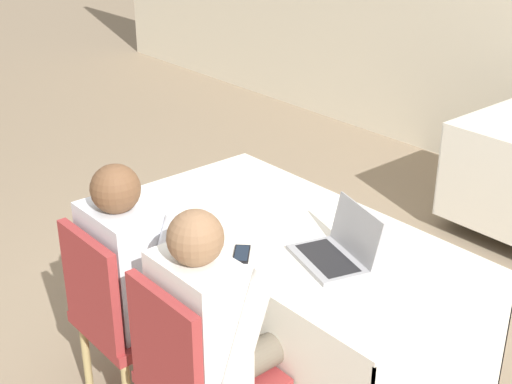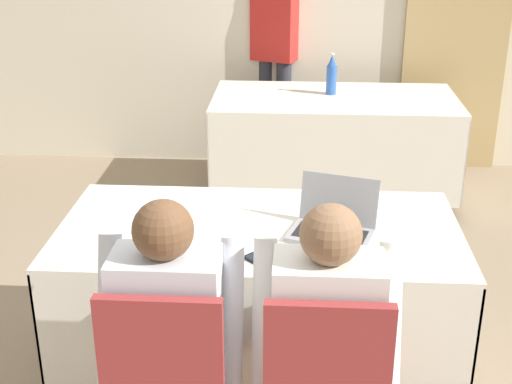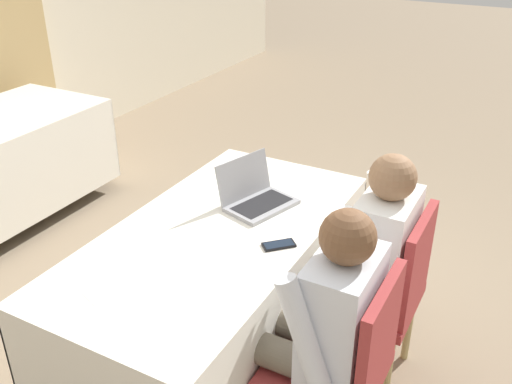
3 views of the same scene
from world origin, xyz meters
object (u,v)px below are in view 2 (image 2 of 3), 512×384
at_px(cell_phone, 261,261).
at_px(person_red_shirt, 275,52).
at_px(water_bottle, 332,76).
at_px(chair_near_left, 170,382).
at_px(laptop, 333,225).
at_px(person_white_shirt, 325,331).
at_px(person_checkered_shirt, 173,325).

height_order(cell_phone, person_red_shirt, person_red_shirt).
bearing_deg(person_red_shirt, cell_phone, -66.88).
bearing_deg(water_bottle, chair_near_left, -102.36).
bearing_deg(laptop, person_white_shirt, -77.26).
relative_size(water_bottle, person_checkered_shirt, 0.25).
bearing_deg(person_white_shirt, water_bottle, -92.35).
bearing_deg(laptop, cell_phone, -120.11).
distance_m(water_bottle, chair_near_left, 3.05).
height_order(person_white_shirt, person_red_shirt, person_red_shirt).
xyz_separation_m(cell_phone, person_red_shirt, (-0.06, 3.18, 0.16)).
height_order(laptop, person_checkered_shirt, person_checkered_shirt).
bearing_deg(person_white_shirt, person_checkered_shirt, 0.00).
distance_m(cell_phone, person_white_shirt, 0.41).
relative_size(cell_phone, person_white_shirt, 0.13).
relative_size(laptop, chair_near_left, 0.43).
relative_size(laptop, person_white_shirt, 0.34).
height_order(water_bottle, person_red_shirt, person_red_shirt).
relative_size(chair_near_left, person_red_shirt, 0.57).
xyz_separation_m(laptop, water_bottle, (0.07, 2.27, 0.09)).
height_order(laptop, water_bottle, water_bottle).
distance_m(cell_phone, chair_near_left, 0.57).
bearing_deg(cell_phone, person_red_shirt, 45.72).
bearing_deg(chair_near_left, person_checkered_shirt, -90.00).
height_order(cell_phone, person_checkered_shirt, person_checkered_shirt).
height_order(person_checkered_shirt, person_red_shirt, person_red_shirt).
bearing_deg(person_checkered_shirt, cell_phone, -132.02).
distance_m(cell_phone, person_checkered_shirt, 0.44).
bearing_deg(person_red_shirt, person_white_shirt, -63.06).
distance_m(cell_phone, person_red_shirt, 3.19).
height_order(water_bottle, chair_near_left, water_bottle).
bearing_deg(person_checkered_shirt, chair_near_left, 90.00).
relative_size(cell_phone, chair_near_left, 0.16).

